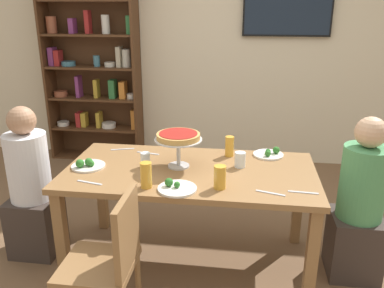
% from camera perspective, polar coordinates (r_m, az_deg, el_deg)
% --- Properties ---
extents(ground_plane, '(12.00, 12.00, 0.00)m').
position_cam_1_polar(ground_plane, '(3.14, -0.26, -16.15)').
color(ground_plane, brown).
extents(rear_partition, '(8.00, 0.12, 2.80)m').
position_cam_1_polar(rear_partition, '(4.76, 3.58, 14.25)').
color(rear_partition, beige).
rests_on(rear_partition, ground_plane).
extents(dining_table, '(1.72, 0.88, 0.74)m').
position_cam_1_polar(dining_table, '(2.81, -0.28, -5.27)').
color(dining_table, olive).
rests_on(dining_table, ground_plane).
extents(bookshelf, '(1.10, 0.30, 2.21)m').
position_cam_1_polar(bookshelf, '(4.93, -13.82, 10.96)').
color(bookshelf, '#4C2D19').
rests_on(bookshelf, ground_plane).
extents(television, '(0.94, 0.05, 0.57)m').
position_cam_1_polar(television, '(4.65, 13.36, 18.12)').
color(television, black).
extents(diner_head_west, '(0.34, 0.34, 1.15)m').
position_cam_1_polar(diner_head_west, '(3.23, -21.69, -6.45)').
color(diner_head_west, '#382D28').
rests_on(diner_head_west, ground_plane).
extents(diner_head_east, '(0.34, 0.34, 1.15)m').
position_cam_1_polar(diner_head_east, '(2.98, 22.52, -8.73)').
color(diner_head_east, '#382D28').
rests_on(diner_head_east, ground_plane).
extents(chair_near_left, '(0.40, 0.40, 0.87)m').
position_cam_1_polar(chair_near_left, '(2.36, -11.64, -15.60)').
color(chair_near_left, olive).
rests_on(chair_near_left, ground_plane).
extents(deep_dish_pizza_stand, '(0.33, 0.33, 0.25)m').
position_cam_1_polar(deep_dish_pizza_stand, '(2.75, -1.95, 0.73)').
color(deep_dish_pizza_stand, silver).
rests_on(deep_dish_pizza_stand, dining_table).
extents(salad_plate_near_diner, '(0.23, 0.23, 0.07)m').
position_cam_1_polar(salad_plate_near_diner, '(3.07, 10.89, -1.35)').
color(salad_plate_near_diner, white).
rests_on(salad_plate_near_diner, dining_table).
extents(salad_plate_far_diner, '(0.24, 0.24, 0.07)m').
position_cam_1_polar(salad_plate_far_diner, '(2.48, -2.28, -6.16)').
color(salad_plate_far_diner, white).
rests_on(salad_plate_far_diner, dining_table).
extents(salad_plate_spare, '(0.23, 0.23, 0.07)m').
position_cam_1_polar(salad_plate_spare, '(2.89, -14.58, -2.83)').
color(salad_plate_spare, white).
rests_on(salad_plate_spare, dining_table).
extents(beer_glass_amber_tall, '(0.07, 0.07, 0.16)m').
position_cam_1_polar(beer_glass_amber_tall, '(2.50, -6.51, -4.39)').
color(beer_glass_amber_tall, gold).
rests_on(beer_glass_amber_tall, dining_table).
extents(beer_glass_amber_short, '(0.08, 0.08, 0.15)m').
position_cam_1_polar(beer_glass_amber_short, '(2.48, 3.97, -4.70)').
color(beer_glass_amber_short, gold).
rests_on(beer_glass_amber_short, dining_table).
extents(beer_glass_amber_spare, '(0.06, 0.06, 0.15)m').
position_cam_1_polar(beer_glass_amber_spare, '(3.00, 5.33, -0.33)').
color(beer_glass_amber_spare, gold).
rests_on(beer_glass_amber_spare, dining_table).
extents(water_glass_clear_near, '(0.08, 0.08, 0.11)m').
position_cam_1_polar(water_glass_clear_near, '(2.82, 6.82, -2.21)').
color(water_glass_clear_near, white).
rests_on(water_glass_clear_near, dining_table).
extents(water_glass_clear_far, '(0.07, 0.07, 0.11)m').
position_cam_1_polar(water_glass_clear_far, '(2.81, -6.59, -2.24)').
color(water_glass_clear_far, white).
rests_on(water_glass_clear_far, dining_table).
extents(cutlery_fork_near, '(0.18, 0.07, 0.00)m').
position_cam_1_polar(cutlery_fork_near, '(3.19, -9.78, -0.73)').
color(cutlery_fork_near, silver).
rests_on(cutlery_fork_near, dining_table).
extents(cutlery_knife_near, '(0.18, 0.03, 0.00)m').
position_cam_1_polar(cutlery_knife_near, '(2.53, 15.46, -6.62)').
color(cutlery_knife_near, silver).
rests_on(cutlery_knife_near, dining_table).
extents(cutlery_fork_far, '(0.18, 0.07, 0.00)m').
position_cam_1_polar(cutlery_fork_far, '(2.48, 11.04, -6.82)').
color(cutlery_fork_far, silver).
rests_on(cutlery_fork_far, dining_table).
extents(cutlery_knife_far, '(0.18, 0.06, 0.00)m').
position_cam_1_polar(cutlery_knife_far, '(2.65, -14.28, -5.31)').
color(cutlery_knife_far, silver).
rests_on(cutlery_knife_far, dining_table).
extents(cutlery_spare_fork, '(0.18, 0.05, 0.00)m').
position_cam_1_polar(cutlery_spare_fork, '(3.08, -6.24, -1.30)').
color(cutlery_spare_fork, silver).
rests_on(cutlery_spare_fork, dining_table).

